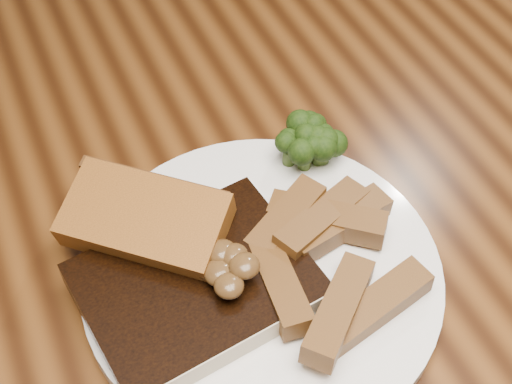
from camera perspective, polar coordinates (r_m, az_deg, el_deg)
dining_table at (r=0.66m, az=0.29°, el=-7.89°), size 1.60×0.90×0.75m
chair_far at (r=1.23m, az=0.98°, el=11.98°), size 0.50×0.50×0.84m
plate at (r=0.55m, az=0.51°, el=-6.79°), size 0.33×0.33×0.01m
steak at (r=0.53m, az=-4.81°, el=-7.46°), size 0.18×0.14×0.02m
steak_bone at (r=0.50m, az=-2.44°, el=-12.51°), size 0.16×0.04×0.02m
mushroom_pile at (r=0.51m, az=-4.37°, el=-5.72°), size 0.06×0.06×0.03m
garlic_bread at (r=0.55m, az=-8.59°, el=-3.50°), size 0.13×0.13×0.03m
potato_wedges at (r=0.55m, az=6.19°, el=-4.49°), size 0.12×0.12×0.02m
broccoli_cluster at (r=0.60m, az=3.72°, el=3.14°), size 0.06×0.06×0.04m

